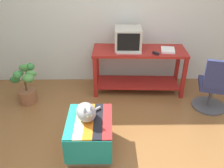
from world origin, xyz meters
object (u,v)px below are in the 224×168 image
Objects in this scene: tv_monitor at (128,39)px; ottoman_with_blanket at (90,134)px; keyboard at (129,52)px; cat at (87,112)px; office_chair at (213,88)px; potted_plant at (26,87)px; desk at (139,63)px; stapler at (156,53)px; book at (168,50)px.

ottoman_with_blanket is (-0.55, -1.49, -0.72)m from tv_monitor.
keyboard reaches higher than cat.
office_chair is (1.86, 0.83, -0.17)m from cat.
potted_plant is at bearing -163.95° from tv_monitor.
potted_plant is 0.74× the size of office_chair.
keyboard is at bearing -5.46° from office_chair.
stapler is (0.24, -0.20, 0.27)m from desk.
stapler is (1.01, 1.22, 0.24)m from cat.
ottoman_with_blanket is (-1.21, -1.39, -0.56)m from book.
tv_monitor is at bearing 69.62° from ottoman_with_blanket.
office_chair reaches higher than keyboard.
keyboard is at bearing 124.42° from stapler.
ottoman_with_blanket is at bearing -115.39° from desk.
office_chair is 8.09× the size of stapler.
cat is at bearing -122.73° from book.
ottoman_with_blanket is at bearing -44.39° from potted_plant.
cat is at bearing -44.47° from potted_plant.
potted_plant is at bearing -169.26° from keyboard.
desk is at bearing 43.14° from cat.
office_chair is at bearing -4.40° from potted_plant.
ottoman_with_blanket is 1.69m from stapler.
stapler is (-0.22, -0.14, 0.00)m from book.
stapler reaches higher than potted_plant.
stapler is at bearing -8.49° from keyboard.
stapler reaches higher than keyboard.
keyboard is (0.01, -0.17, -0.16)m from tv_monitor.
ottoman_with_blanket is at bearing -59.21° from cat.
book is at bearing -25.57° from office_chair.
tv_monitor is 1.54m from office_chair.
cat is 1.52m from potted_plant.
book is 0.26m from stapler.
office_chair is at bearing -24.70° from tv_monitor.
desk is 0.53m from book.
book is at bearing 49.03° from ottoman_with_blanket.
book is at bearing -5.28° from desk.
keyboard is 0.65m from book.
tv_monitor is (-0.19, 0.04, 0.42)m from desk.
cat is 0.45× the size of office_chair.
stapler is (0.42, -0.08, 0.01)m from keyboard.
cat is (-0.58, -1.47, -0.40)m from tv_monitor.
desk is at bearing 11.39° from potted_plant.
potted_plant is at bearing -166.70° from desk.
cat is at bearing -112.24° from keyboard.
ottoman_with_blanket is at bearing -173.17° from stapler.
desk is at bearing -13.72° from office_chair.
tv_monitor is at bearing 14.14° from potted_plant.
cat is (-1.23, -1.37, -0.24)m from book.
tv_monitor reaches higher than office_chair.
stapler reaches higher than cat.
desk is 0.34m from keyboard.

